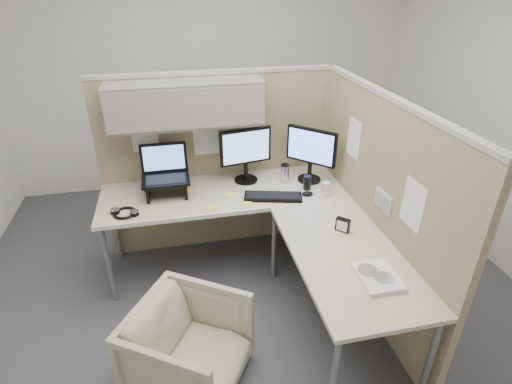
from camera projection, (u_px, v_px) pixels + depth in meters
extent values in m
plane|color=#3F4045|center=(250.00, 301.00, 3.19)|extent=(4.50, 4.50, 0.00)
cube|color=tan|center=(219.00, 165.00, 3.56)|extent=(2.00, 0.05, 1.60)
cube|color=#A8A399|center=(214.00, 72.00, 3.17)|extent=(2.00, 0.06, 0.03)
cube|color=slate|center=(186.00, 103.00, 3.09)|extent=(1.20, 0.34, 0.34)
cube|color=gray|center=(187.00, 110.00, 2.94)|extent=(1.18, 0.01, 0.30)
plane|color=white|center=(144.00, 134.00, 3.26)|extent=(0.26, 0.00, 0.26)
plane|color=white|center=(206.00, 138.00, 3.38)|extent=(0.26, 0.00, 0.26)
cube|color=tan|center=(374.00, 209.00, 2.89)|extent=(0.05, 2.00, 1.60)
cube|color=#A8A399|center=(392.00, 98.00, 2.50)|extent=(0.06, 2.00, 0.03)
cube|color=#A8A399|center=(324.00, 156.00, 3.75)|extent=(0.06, 0.06, 1.60)
cube|color=silver|center=(384.00, 201.00, 2.68)|extent=(0.02, 0.20, 0.12)
cube|color=gray|center=(382.00, 201.00, 2.67)|extent=(0.00, 0.16, 0.09)
plane|color=white|center=(354.00, 138.00, 3.03)|extent=(0.00, 0.26, 0.26)
plane|color=white|center=(413.00, 205.00, 2.35)|extent=(0.00, 0.26, 0.26)
cube|color=beige|center=(225.00, 193.00, 3.29)|extent=(2.00, 0.68, 0.03)
cube|color=beige|center=(346.00, 254.00, 2.56)|extent=(0.68, 1.30, 0.03)
cube|color=white|center=(231.00, 214.00, 3.00)|extent=(2.00, 0.02, 0.03)
cylinder|color=gray|center=(109.00, 265.00, 3.04)|extent=(0.04, 0.04, 0.70)
cylinder|color=gray|center=(116.00, 224.00, 3.54)|extent=(0.04, 0.04, 0.70)
cylinder|color=gray|center=(334.00, 382.00, 2.16)|extent=(0.04, 0.04, 0.70)
cylinder|color=gray|center=(429.00, 362.00, 2.27)|extent=(0.04, 0.04, 0.70)
cylinder|color=gray|center=(274.00, 244.00, 3.28)|extent=(0.04, 0.04, 0.70)
imported|color=beige|center=(189.00, 344.00, 2.42)|extent=(0.83, 0.84, 0.64)
cylinder|color=black|center=(246.00, 180.00, 3.45)|extent=(0.20, 0.20, 0.02)
cylinder|color=black|center=(246.00, 171.00, 3.41)|extent=(0.04, 0.04, 0.15)
cube|color=black|center=(246.00, 146.00, 3.30)|extent=(0.44, 0.11, 0.30)
cube|color=#85B5E6|center=(246.00, 147.00, 3.28)|extent=(0.39, 0.07, 0.26)
cylinder|color=black|center=(309.00, 179.00, 3.45)|extent=(0.20, 0.20, 0.02)
cylinder|color=black|center=(310.00, 171.00, 3.42)|extent=(0.04, 0.04, 0.15)
cube|color=black|center=(311.00, 146.00, 3.31)|extent=(0.33, 0.34, 0.30)
cube|color=#5A7DF5|center=(310.00, 147.00, 3.29)|extent=(0.28, 0.29, 0.26)
cube|color=black|center=(166.00, 182.00, 3.16)|extent=(0.33, 0.26, 0.02)
cube|color=black|center=(148.00, 190.00, 3.16)|extent=(0.02, 0.24, 0.13)
cube|color=black|center=(185.00, 186.00, 3.21)|extent=(0.02, 0.24, 0.13)
cube|color=black|center=(166.00, 180.00, 3.15)|extent=(0.37, 0.26, 0.02)
cube|color=black|center=(164.00, 157.00, 3.22)|extent=(0.37, 0.06, 0.24)
cube|color=#598CF2|center=(164.00, 158.00, 3.22)|extent=(0.33, 0.04, 0.19)
cube|color=black|center=(273.00, 197.00, 3.17)|extent=(0.48, 0.26, 0.02)
ellipsoid|color=black|center=(307.00, 194.00, 3.21)|extent=(0.09, 0.07, 0.03)
cylinder|color=silver|center=(285.00, 174.00, 3.40)|extent=(0.07, 0.07, 0.15)
cylinder|color=black|center=(285.00, 165.00, 3.36)|extent=(0.08, 0.08, 0.01)
cylinder|color=silver|center=(326.00, 189.00, 3.18)|extent=(0.07, 0.07, 0.12)
cylinder|color=black|center=(307.00, 183.00, 3.28)|extent=(0.07, 0.07, 0.12)
cube|color=#F0F13F|center=(185.00, 189.00, 3.30)|extent=(0.10, 0.10, 0.01)
cube|color=#F0F13F|center=(247.00, 203.00, 3.09)|extent=(0.09, 0.09, 0.01)
cube|color=#F0F13F|center=(212.00, 207.00, 3.05)|extent=(0.09, 0.09, 0.01)
cube|color=#F0F13F|center=(229.00, 195.00, 3.21)|extent=(0.08, 0.08, 0.01)
torus|color=black|center=(125.00, 213.00, 2.95)|extent=(0.23, 0.23, 0.02)
cylinder|color=black|center=(115.00, 211.00, 2.96)|extent=(0.07, 0.07, 0.03)
cylinder|color=black|center=(134.00, 213.00, 2.94)|extent=(0.07, 0.07, 0.03)
cube|color=white|center=(378.00, 277.00, 2.32)|extent=(0.23, 0.29, 0.03)
cylinder|color=silver|center=(384.00, 278.00, 2.29)|extent=(0.12, 0.12, 0.00)
cylinder|color=silver|center=(368.00, 270.00, 2.35)|extent=(0.12, 0.12, 0.00)
cube|color=black|center=(343.00, 225.00, 2.75)|extent=(0.10, 0.10, 0.10)
cube|color=white|center=(342.00, 226.00, 2.73)|extent=(0.06, 0.06, 0.08)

